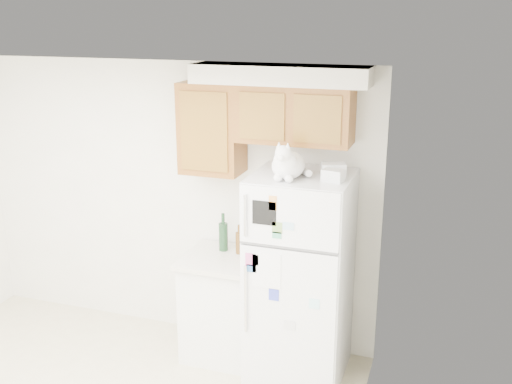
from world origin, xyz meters
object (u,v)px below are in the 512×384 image
at_px(cat, 288,164).
at_px(bottle_green, 223,232).
at_px(storage_box_front, 333,175).
at_px(storage_box_back, 333,170).
at_px(refrigerator, 300,278).
at_px(base_counter, 223,305).
at_px(bottle_amber, 239,239).

xyz_separation_m(cat, bottle_green, (-0.65, 0.33, -0.73)).
relative_size(cat, storage_box_front, 2.89).
height_order(storage_box_back, storage_box_front, storage_box_back).
height_order(cat, bottle_green, cat).
bearing_deg(cat, storage_box_back, 31.52).
relative_size(refrigerator, bottle_green, 5.11).
bearing_deg(cat, refrigerator, 60.71).
bearing_deg(refrigerator, base_counter, 173.91).
height_order(base_counter, bottle_amber, bottle_amber).
relative_size(refrigerator, base_counter, 1.85).
xyz_separation_m(refrigerator, cat, (-0.08, -0.14, 0.96)).
relative_size(refrigerator, storage_box_front, 11.33).
bearing_deg(bottle_green, cat, -27.00).
height_order(refrigerator, bottle_green, refrigerator).
xyz_separation_m(storage_box_front, bottle_green, (-0.99, 0.29, -0.66)).
distance_m(cat, storage_box_back, 0.36).
distance_m(refrigerator, base_counter, 0.79).
xyz_separation_m(storage_box_back, bottle_amber, (-0.81, 0.12, -0.70)).
bearing_deg(refrigerator, storage_box_back, 12.31).
xyz_separation_m(base_counter, storage_box_back, (0.92, -0.02, 1.29)).
bearing_deg(storage_box_back, base_counter, 161.11).
bearing_deg(bottle_amber, cat, -31.63).
relative_size(base_counter, bottle_green, 2.76).
xyz_separation_m(refrigerator, bottle_amber, (-0.58, 0.17, 0.20)).
distance_m(refrigerator, storage_box_front, 0.94).
relative_size(storage_box_front, bottle_green, 0.45).
height_order(cat, storage_box_back, cat).
bearing_deg(refrigerator, storage_box_front, -20.45).
distance_m(cat, bottle_green, 1.03).
relative_size(base_counter, bottle_amber, 3.60).
bearing_deg(refrigerator, cat, -119.29).
relative_size(refrigerator, cat, 3.92).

